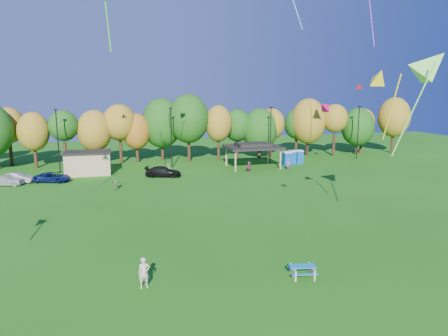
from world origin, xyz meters
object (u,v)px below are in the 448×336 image
object	(u,v)px
porta_potties	(293,157)
car_c	(52,177)
car_b	(17,178)
car_a	(6,180)
picnic_table	(302,270)
kite_flyer	(144,273)
car_d	(163,172)

from	to	relation	value
porta_potties	car_c	xyz separation A→B (m)	(-35.20, -4.14, -0.47)
car_b	car_c	distance (m)	4.32
car_a	car_b	size ratio (longest dim) A/B	1.03
picnic_table	car_a	xyz separation A→B (m)	(-24.29, 32.10, 0.30)
picnic_table	car_b	xyz separation A→B (m)	(-23.32, 33.43, 0.25)
kite_flyer	car_a	distance (m)	34.36
picnic_table	car_b	distance (m)	40.76
kite_flyer	car_c	world-z (taller)	kite_flyer
porta_potties	car_b	bearing A→B (deg)	-174.90
car_b	car_d	distance (m)	18.38
car_c	car_d	xyz separation A→B (m)	(14.08, -0.31, 0.08)
picnic_table	car_a	distance (m)	40.26
car_d	picnic_table	bearing A→B (deg)	-155.50
kite_flyer	picnic_table	bearing A→B (deg)	-8.82
car_b	car_d	size ratio (longest dim) A/B	0.83
porta_potties	kite_flyer	world-z (taller)	porta_potties
porta_potties	kite_flyer	size ratio (longest dim) A/B	2.02
porta_potties	car_b	distance (m)	39.64
porta_potties	car_a	bearing A→B (deg)	-173.17
picnic_table	car_a	size ratio (longest dim) A/B	0.44
porta_potties	car_d	bearing A→B (deg)	-168.11
picnic_table	car_b	bearing A→B (deg)	134.97
picnic_table	car_d	size ratio (longest dim) A/B	0.38
car_a	car_b	world-z (taller)	car_a
porta_potties	car_d	world-z (taller)	porta_potties
porta_potties	kite_flyer	distance (m)	44.16
kite_flyer	car_c	distance (m)	33.14
car_d	car_c	bearing A→B (deg)	104.54
picnic_table	car_d	world-z (taller)	car_d
car_c	car_d	bearing A→B (deg)	-74.11
car_a	car_c	distance (m)	5.30
car_d	car_b	bearing A→B (deg)	102.94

